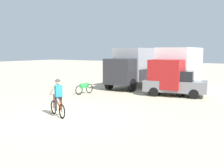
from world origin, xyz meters
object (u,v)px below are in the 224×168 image
(cyclist_orange_shirt, at_px, (58,99))
(bicycle_spare, at_px, (84,89))
(sedan_parked, at_px, (176,83))
(box_truck_grey_hauler, at_px, (135,65))
(box_truck_avon_van, at_px, (178,67))

(cyclist_orange_shirt, bearing_deg, bicycle_spare, 116.78)
(sedan_parked, relative_size, cyclist_orange_shirt, 2.44)
(box_truck_grey_hauler, xyz_separation_m, sedan_parked, (4.57, -2.89, -0.99))
(cyclist_orange_shirt, bearing_deg, sedan_parked, 71.10)
(sedan_parked, height_order, bicycle_spare, sedan_parked)
(bicycle_spare, bearing_deg, box_truck_grey_hauler, 76.99)
(sedan_parked, bearing_deg, box_truck_grey_hauler, 147.71)
(cyclist_orange_shirt, height_order, bicycle_spare, cyclist_orange_shirt)
(box_truck_grey_hauler, relative_size, bicycle_spare, 3.94)
(cyclist_orange_shirt, bearing_deg, box_truck_avon_van, 78.54)
(box_truck_grey_hauler, distance_m, box_truck_avon_van, 3.91)
(box_truck_grey_hauler, bearing_deg, sedan_parked, -32.29)
(sedan_parked, height_order, cyclist_orange_shirt, cyclist_orange_shirt)
(box_truck_avon_van, height_order, cyclist_orange_shirt, box_truck_avon_van)
(cyclist_orange_shirt, relative_size, bicycle_spare, 1.06)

